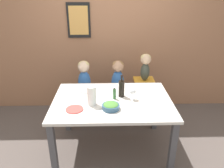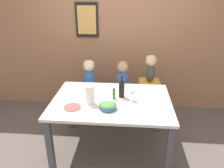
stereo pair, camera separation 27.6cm
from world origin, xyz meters
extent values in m
plane|color=#564C47|center=(0.00, 0.00, 0.00)|extent=(14.00, 14.00, 0.00)
cube|color=#9E6B4C|center=(0.00, 1.28, 1.35)|extent=(10.00, 0.06, 2.70)
cube|color=black|center=(-0.51, 1.23, 1.58)|extent=(0.38, 0.02, 0.56)
cube|color=gold|center=(-0.51, 1.22, 1.58)|extent=(0.31, 0.00, 0.46)
cube|color=silver|center=(0.00, 0.00, 0.75)|extent=(1.49, 1.05, 0.03)
cube|color=#4C4C51|center=(-0.68, -0.47, 0.37)|extent=(0.07, 0.07, 0.73)
cube|color=#4C4C51|center=(0.68, -0.47, 0.37)|extent=(0.07, 0.07, 0.73)
cube|color=#4C4C51|center=(-0.68, 0.47, 0.37)|extent=(0.07, 0.07, 0.73)
cube|color=#4C4C51|center=(0.68, 0.47, 0.37)|extent=(0.07, 0.07, 0.73)
cylinder|color=silver|center=(-0.57, 0.62, 0.21)|extent=(0.04, 0.04, 0.41)
cylinder|color=silver|center=(-0.28, 0.62, 0.21)|extent=(0.04, 0.04, 0.41)
cylinder|color=silver|center=(-0.57, 0.90, 0.21)|extent=(0.04, 0.04, 0.41)
cylinder|color=silver|center=(-0.28, 0.90, 0.21)|extent=(0.04, 0.04, 0.41)
cube|color=#2D2D33|center=(-0.42, 0.76, 0.44)|extent=(0.38, 0.42, 0.05)
cylinder|color=silver|center=(-0.03, 0.62, 0.21)|extent=(0.04, 0.04, 0.41)
cylinder|color=silver|center=(0.25, 0.62, 0.21)|extent=(0.04, 0.04, 0.41)
cylinder|color=silver|center=(-0.03, 0.90, 0.21)|extent=(0.04, 0.04, 0.41)
cylinder|color=silver|center=(0.25, 0.90, 0.21)|extent=(0.04, 0.04, 0.41)
cube|color=#2D2D33|center=(0.11, 0.76, 0.44)|extent=(0.38, 0.42, 0.05)
cylinder|color=silver|center=(0.42, 0.64, 0.33)|extent=(0.04, 0.04, 0.66)
cylinder|color=silver|center=(0.66, 0.64, 0.33)|extent=(0.04, 0.04, 0.66)
cylinder|color=silver|center=(0.42, 0.88, 0.33)|extent=(0.04, 0.04, 0.66)
cylinder|color=silver|center=(0.66, 0.88, 0.33)|extent=(0.04, 0.04, 0.66)
cube|color=gold|center=(0.54, 0.76, 0.68)|extent=(0.32, 0.35, 0.05)
ellipsoid|color=#3366B2|center=(-0.42, 0.76, 0.67)|extent=(0.20, 0.19, 0.41)
sphere|color=beige|center=(-0.42, 0.76, 0.95)|extent=(0.18, 0.18, 0.18)
ellipsoid|color=#DBC684|center=(-0.42, 0.77, 0.97)|extent=(0.18, 0.17, 0.13)
ellipsoid|color=#3366B2|center=(0.11, 0.76, 0.67)|extent=(0.20, 0.19, 0.41)
sphere|color=tan|center=(0.11, 0.76, 0.95)|extent=(0.18, 0.18, 0.18)
ellipsoid|color=olive|center=(0.11, 0.77, 0.97)|extent=(0.18, 0.17, 0.13)
ellipsoid|color=#3D4238|center=(0.54, 0.76, 0.85)|extent=(0.14, 0.14, 0.29)
sphere|color=#D6AD89|center=(0.54, 0.76, 1.06)|extent=(0.16, 0.16, 0.16)
ellipsoid|color=#DBC684|center=(0.54, 0.77, 1.08)|extent=(0.16, 0.15, 0.11)
cylinder|color=black|center=(0.12, 0.09, 0.88)|extent=(0.08, 0.08, 0.21)
cylinder|color=black|center=(0.12, 0.09, 1.02)|extent=(0.03, 0.03, 0.08)
cylinder|color=black|center=(0.12, 0.09, 1.05)|extent=(0.03, 0.03, 0.02)
cylinder|color=white|center=(-0.25, -0.12, 0.89)|extent=(0.11, 0.11, 0.24)
cylinder|color=white|center=(0.26, 0.00, 0.77)|extent=(0.06, 0.06, 0.00)
cylinder|color=white|center=(0.26, 0.00, 0.81)|extent=(0.01, 0.01, 0.07)
ellipsoid|color=white|center=(0.26, 0.00, 0.88)|extent=(0.08, 0.08, 0.08)
cylinder|color=#335675|center=(-0.02, -0.23, 0.80)|extent=(0.21, 0.21, 0.06)
ellipsoid|color=#4C8438|center=(-0.02, -0.23, 0.83)|extent=(0.17, 0.17, 0.04)
cylinder|color=#D14C47|center=(-0.44, -0.24, 0.78)|extent=(0.20, 0.20, 0.01)
cylinder|color=silver|center=(-0.34, 0.27, 0.78)|extent=(0.20, 0.20, 0.01)
cylinder|color=#336633|center=(0.03, 0.02, 0.84)|extent=(0.04, 0.04, 0.14)
cone|color=black|center=(0.03, 0.02, 0.92)|extent=(0.03, 0.03, 0.02)
camera|label=1|loc=(-0.07, -2.45, 2.06)|focal=35.00mm
camera|label=2|loc=(0.21, -2.44, 2.06)|focal=35.00mm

